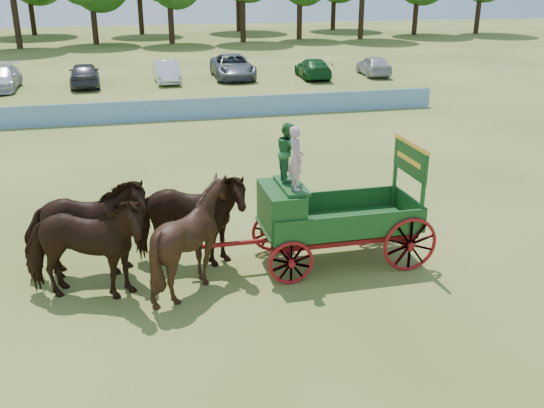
{
  "coord_description": "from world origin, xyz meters",
  "views": [
    {
      "loc": [
        -4.12,
        -12.17,
        6.85
      ],
      "look_at": [
        -0.71,
        2.02,
        1.3
      ],
      "focal_mm": 40.0,
      "sensor_mm": 36.0,
      "label": 1
    }
  ],
  "objects": [
    {
      "name": "horse_lead_right",
      "position": [
        -5.32,
        1.57,
        1.24
      ],
      "size": [
        2.99,
        1.45,
        2.48
      ],
      "primitive_type": "imported",
      "rotation": [
        0.0,
        0.0,
        1.53
      ],
      "color": "black",
      "rests_on": "ground"
    },
    {
      "name": "parked_cars",
      "position": [
        -6.28,
        29.8,
        0.75
      ],
      "size": [
        41.32,
        7.28,
        1.62
      ],
      "color": "silver",
      "rests_on": "ground"
    },
    {
      "name": "farm_dray",
      "position": [
        0.06,
        1.04,
        1.57
      ],
      "size": [
        6.0,
        2.0,
        3.65
      ],
      "color": "#A6101C",
      "rests_on": "ground"
    },
    {
      "name": "sponsor_banner",
      "position": [
        -1.0,
        18.0,
        0.53
      ],
      "size": [
        26.0,
        0.08,
        1.05
      ],
      "primitive_type": "cube",
      "color": "#1D5FA1",
      "rests_on": "ground"
    },
    {
      "name": "ground",
      "position": [
        0.0,
        0.0,
        0.0
      ],
      "size": [
        160.0,
        160.0,
        0.0
      ],
      "primitive_type": "plane",
      "color": "#A09548",
      "rests_on": "ground"
    },
    {
      "name": "horse_wheel_left",
      "position": [
        -2.92,
        0.47,
        1.24
      ],
      "size": [
        2.37,
        2.14,
        2.49
      ],
      "primitive_type": "imported",
      "rotation": [
        0.0,
        0.0,
        1.63
      ],
      "color": "black",
      "rests_on": "ground"
    },
    {
      "name": "horse_lead_left",
      "position": [
        -5.32,
        0.47,
        1.24
      ],
      "size": [
        3.18,
        2.05,
        2.48
      ],
      "primitive_type": "imported",
      "rotation": [
        0.0,
        0.0,
        1.31
      ],
      "color": "black",
      "rests_on": "ground"
    },
    {
      "name": "horse_wheel_right",
      "position": [
        -2.92,
        1.57,
        1.24
      ],
      "size": [
        3.18,
        2.05,
        2.48
      ],
      "primitive_type": "imported",
      "rotation": [
        0.0,
        0.0,
        1.31
      ],
      "color": "black",
      "rests_on": "ground"
    }
  ]
}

